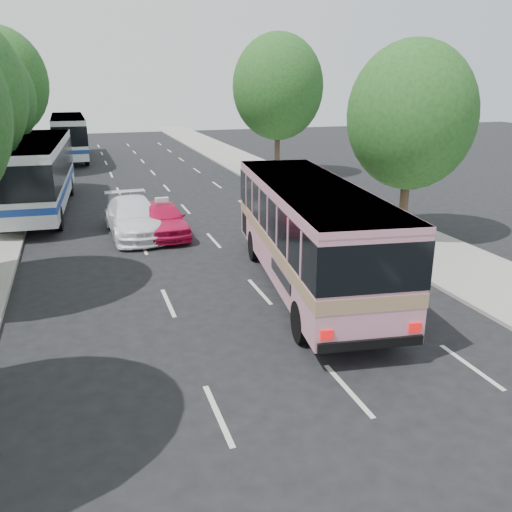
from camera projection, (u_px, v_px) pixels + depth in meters
name	position (u px, v px, depth m)	size (l,w,h in m)	color
ground	(273.00, 354.00, 13.22)	(120.00, 120.00, 0.00)	black
sidewalk_right	(292.00, 186.00, 33.78)	(4.00, 90.00, 0.12)	#9E998E
tree_left_e	(0.00, 78.00, 35.73)	(6.30, 6.30, 9.82)	#38281E
tree_left_f	(9.00, 84.00, 43.03)	(5.88, 5.88, 9.16)	#38281E
tree_right_near	(414.00, 111.00, 21.38)	(5.10, 5.10, 7.95)	#38281E
tree_right_far	(279.00, 83.00, 35.62)	(6.00, 6.00, 9.35)	#38281E
pink_bus	(309.00, 225.00, 16.78)	(4.09, 10.80, 3.36)	#CE849B
pink_taxi	(163.00, 219.00, 23.05)	(1.74, 4.33, 1.47)	#DA134C
white_pickup	(134.00, 217.00, 23.15)	(2.16, 5.30, 1.54)	white
tour_coach_front	(38.00, 169.00, 26.90)	(3.31, 12.03, 3.56)	silver
tour_coach_rear	(69.00, 133.00, 44.70)	(2.67, 11.75, 3.51)	white
taxi_roof_sign	(162.00, 200.00, 22.79)	(0.55, 0.18, 0.18)	silver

